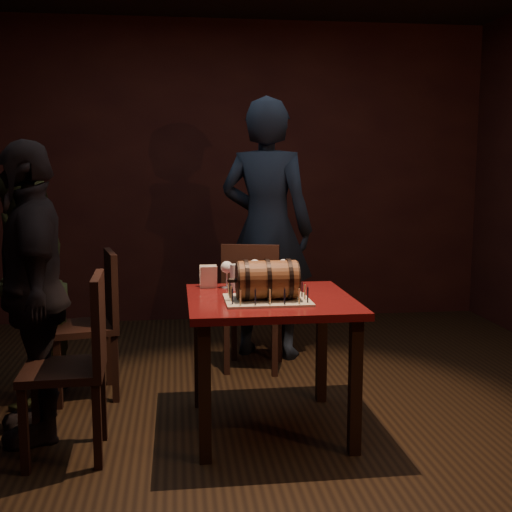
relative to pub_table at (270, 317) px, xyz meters
name	(u,v)px	position (x,y,z in m)	size (l,w,h in m)	color
room_shell	(257,178)	(-0.05, 0.16, 0.76)	(5.04, 5.04, 2.80)	black
pub_table	(270,317)	(0.00, 0.00, 0.00)	(0.90, 0.90, 0.75)	#470B0D
cake_board	(267,300)	(-0.03, -0.10, 0.12)	(0.45, 0.35, 0.01)	#A59C85
barrel_cake	(267,280)	(-0.03, -0.10, 0.22)	(0.38, 0.22, 0.22)	brown
birthday_candles	(267,291)	(-0.03, -0.10, 0.16)	(0.40, 0.30, 0.09)	#E4CA88
wine_glass_left	(227,268)	(-0.21, 0.30, 0.23)	(0.07, 0.07, 0.16)	silver
wine_glass_mid	(255,267)	(-0.04, 0.35, 0.23)	(0.07, 0.07, 0.16)	silver
wine_glass_right	(284,266)	(0.13, 0.33, 0.23)	(0.07, 0.07, 0.16)	silver
pint_of_ale	(236,278)	(-0.17, 0.23, 0.18)	(0.07, 0.07, 0.15)	silver
menu_card	(209,277)	(-0.32, 0.32, 0.17)	(0.10, 0.05, 0.13)	white
chair_back	(252,300)	(0.02, 1.01, -0.12)	(0.48, 0.48, 0.93)	black
chair_left_rear	(96,316)	(-1.02, 0.66, -0.12)	(0.48, 0.48, 0.93)	black
chair_left_front	(79,356)	(-1.00, -0.22, -0.12)	(0.42, 0.42, 0.93)	black
person_back	(267,229)	(0.18, 1.41, 0.34)	(0.72, 0.47, 1.97)	#17202F
person_left_rear	(23,288)	(-1.45, 0.60, 0.08)	(0.70, 0.55, 1.44)	#31391C
person_left_front	(33,291)	(-1.27, 0.07, 0.16)	(0.94, 0.39, 1.60)	black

